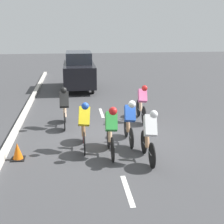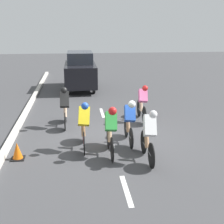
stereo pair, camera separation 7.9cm
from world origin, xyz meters
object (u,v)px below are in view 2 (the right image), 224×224
Objects in this scene: support_car at (80,71)px; traffic_cone at (17,151)px; cyclist_black at (65,105)px; cyclist_green at (111,129)px; cyclist_yellow at (84,124)px; cyclist_white at (149,134)px; cyclist_blue at (129,120)px; cyclist_pink at (142,102)px.

support_car is 8.13× the size of traffic_cone.
cyclist_black is 0.94× the size of cyclist_green.
cyclist_green is 0.99× the size of cyclist_yellow.
cyclist_white is at bearing 99.32° from support_car.
cyclist_white is 4.02m from cyclist_black.
cyclist_white reaches higher than cyclist_yellow.
cyclist_black reaches higher than cyclist_blue.
cyclist_white reaches higher than cyclist_pink.
cyclist_green is (-1.36, 2.77, -0.02)m from cyclist_black.
cyclist_green is 1.00× the size of cyclist_pink.
cyclist_white is 0.42× the size of support_car.
cyclist_green is 0.93m from cyclist_yellow.
cyclist_yellow is at bearing 47.91° from cyclist_pink.
cyclist_pink is at bearing 109.39° from support_car.
traffic_cone is (2.62, -0.06, -0.56)m from cyclist_green.
cyclist_green is at bearing -27.38° from cyclist_white.
support_car reaches higher than cyclist_white.
cyclist_pink is at bearing -116.75° from cyclist_green.
cyclist_white reaches higher than cyclist_blue.
traffic_cone is (1.95, 9.47, -0.82)m from support_car.
cyclist_black is 3.08m from cyclist_green.
cyclist_blue is (0.30, -1.36, -0.02)m from cyclist_white.
cyclist_blue is at bearing 136.87° from cyclist_black.
cyclist_blue is at bearing 98.85° from support_car.
cyclist_black is 2.96m from cyclist_pink.
cyclist_white is 0.97× the size of cyclist_pink.
cyclist_black reaches higher than traffic_cone.
cyclist_black is 0.40× the size of support_car.
traffic_cone is (1.88, 0.51, -0.55)m from cyclist_yellow.
cyclist_green is at bearing 63.25° from cyclist_pink.
support_car reaches higher than cyclist_green.
traffic_cone is at bearing -1.23° from cyclist_green.
support_car is 9.70m from traffic_cone.
cyclist_green reaches higher than traffic_cone.
cyclist_pink is (-0.60, -3.65, -0.04)m from cyclist_white.
cyclist_green is 9.55m from support_car.
cyclist_green is (0.98, -0.51, 0.00)m from cyclist_white.
cyclist_white is at bearing 147.91° from cyclist_yellow.
cyclist_blue is 1.09m from cyclist_green.
cyclist_blue is at bearing -166.41° from traffic_cone.
cyclist_pink is at bearing -143.72° from traffic_cone.
cyclist_blue is 0.41× the size of support_car.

